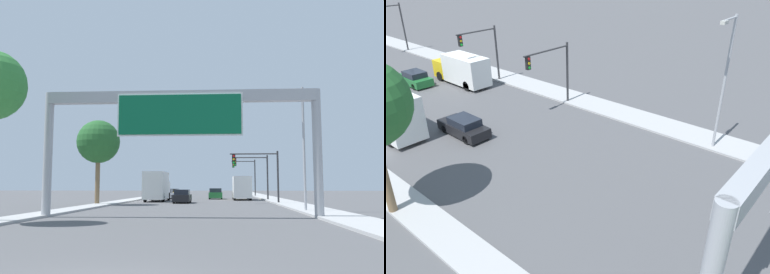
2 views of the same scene
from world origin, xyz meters
TOP-DOWN VIEW (x-y plane):
  - sidewalk_right at (9.50, 60.00)m, footprint 3.00×120.00m
  - car_near_right at (-1.75, 39.37)m, footprint 1.78×4.51m
  - car_mid_left at (1.75, 53.33)m, footprint 1.89×4.32m
  - truck_box_primary at (5.25, 49.76)m, footprint 2.31×7.37m
  - truck_box_secondary at (-5.25, 44.09)m, footprint 2.39×8.05m
  - traffic_light_near_intersection at (6.75, 38.00)m, footprint 5.14×0.32m
  - traffic_light_mid_block at (6.98, 48.00)m, footprint 4.61×0.32m
  - traffic_light_far_intersection at (7.21, 68.00)m, footprint 4.19×0.32m
  - street_lamp_right at (8.36, 24.12)m, footprint 2.23×0.28m

SIDE VIEW (x-z plane):
  - sidewalk_right at x=9.50m, z-range 0.00..0.15m
  - car_near_right at x=-1.75m, z-range -0.04..1.43m
  - car_mid_left at x=1.75m, z-range -0.04..1.47m
  - truck_box_primary at x=5.25m, z-range 0.03..3.13m
  - truck_box_secondary at x=-5.25m, z-range 0.02..3.53m
  - traffic_light_near_intersection at x=6.75m, z-range 1.05..6.60m
  - traffic_light_mid_block at x=6.98m, z-range 1.05..6.85m
  - traffic_light_far_intersection at x=7.21m, z-range 1.09..7.52m
  - street_lamp_right at x=8.36m, z-range 0.74..9.97m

